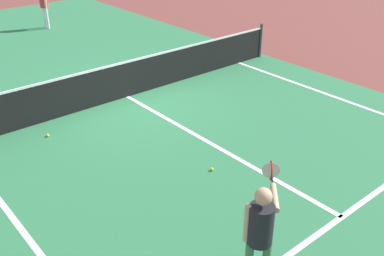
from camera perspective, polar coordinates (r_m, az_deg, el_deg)
ground_plane at (r=11.75m, az=-8.24°, el=3.98°), size 60.00×60.00×0.00m
court_surface_inbounds at (r=11.75m, az=-8.24°, el=3.98°), size 10.62×24.40×0.00m
line_service_near at (r=7.79m, az=18.58°, el=-10.71°), size 8.22×0.10×0.01m
line_center_service at (r=9.44m, az=2.31°, el=-1.91°), size 0.10×6.40×0.01m
net at (r=11.56m, az=-8.41°, el=6.22°), size 10.19×0.09×1.07m
player_near at (r=5.73m, az=8.75°, el=-12.48°), size 1.01×0.78×1.60m
player_far at (r=18.70m, az=-18.49°, el=15.02°), size 1.19×0.56×1.63m
tennis_ball_mid_court at (r=8.51m, az=2.56°, el=-5.27°), size 0.07×0.07×0.07m
tennis_ball_near_net at (r=10.16m, az=-17.95°, el=-0.89°), size 0.07×0.07×0.07m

